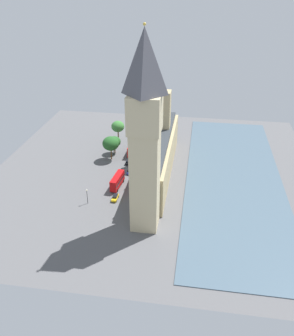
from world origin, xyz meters
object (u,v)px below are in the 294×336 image
object	(u,v)px
clock_tower	(145,135)
car_blue_midblock	(130,171)
car_white_kerbside	(134,144)
double_decker_bus_trailing	(132,149)
plane_tree_leading	(114,142)
pedestrian_opposite_hall	(138,176)
double_decker_bus_corner	(117,181)
parliament_building	(159,153)
pedestrian_far_end	(137,178)
street_lamp_slot_12	(113,146)
street_lamp_slot_11	(87,194)
car_black_near_tower	(128,162)
plane_tree_slot_10	(111,144)
car_yellow_cab_under_trees	(115,197)
plane_tree_by_river_gate	(118,127)

from	to	relation	value
clock_tower	car_blue_midblock	xyz separation A→B (m)	(11.53, -32.66, -31.09)
car_white_kerbside	double_decker_bus_trailing	bearing A→B (deg)	-80.73
clock_tower	plane_tree_leading	distance (m)	60.56
car_white_kerbside	pedestrian_opposite_hall	world-z (taller)	car_white_kerbside
car_blue_midblock	double_decker_bus_corner	distance (m)	11.37
parliament_building	pedestrian_far_end	distance (m)	14.00
double_decker_bus_corner	double_decker_bus_trailing	bearing A→B (deg)	-84.90
clock_tower	street_lamp_slot_12	xyz separation A→B (m)	(22.13, -47.92, -27.31)
street_lamp_slot_11	street_lamp_slot_12	bearing A→B (deg)	-90.11
plane_tree_leading	street_lamp_slot_11	size ratio (longest dim) A/B	1.41
pedestrian_far_end	pedestrian_opposite_hall	bearing A→B (deg)	-162.34
clock_tower	double_decker_bus_corner	xyz separation A→B (m)	(14.25, -21.76, -29.34)
double_decker_bus_trailing	plane_tree_leading	bearing A→B (deg)	4.41
parliament_building	double_decker_bus_corner	bearing A→B (deg)	45.32
double_decker_bus_corner	pedestrian_far_end	bearing A→B (deg)	-131.02
car_black_near_tower	plane_tree_slot_10	bearing A→B (deg)	164.50
plane_tree_leading	clock_tower	bearing A→B (deg)	113.76
parliament_building	pedestrian_opposite_hall	bearing A→B (deg)	39.61
street_lamp_slot_11	plane_tree_slot_10	bearing A→B (deg)	-90.20
car_white_kerbside	double_decker_bus_trailing	world-z (taller)	double_decker_bus_trailing
car_white_kerbside	plane_tree_leading	bearing A→B (deg)	-126.69
clock_tower	car_blue_midblock	world-z (taller)	clock_tower
parliament_building	plane_tree_slot_10	world-z (taller)	parliament_building
clock_tower	plane_tree_slot_10	bearing A→B (deg)	-63.26
car_black_near_tower	car_yellow_cab_under_trees	bearing A→B (deg)	-84.03
plane_tree_by_river_gate	car_yellow_cab_under_trees	bearing A→B (deg)	101.63
car_white_kerbside	street_lamp_slot_12	size ratio (longest dim) A/B	0.71
plane_tree_leading	car_blue_midblock	bearing A→B (deg)	121.19
clock_tower	car_black_near_tower	xyz separation A→B (m)	(13.86, -40.85, -31.09)
clock_tower	street_lamp_slot_12	world-z (taller)	clock_tower
double_decker_bus_trailing	pedestrian_opposite_hall	bearing A→B (deg)	108.01
parliament_building	clock_tower	xyz separation A→B (m)	(0.06, 36.23, 23.45)
double_decker_bus_corner	plane_tree_by_river_gate	size ratio (longest dim) A/B	1.09
car_white_kerbside	plane_tree_leading	size ratio (longest dim) A/B	0.59
car_blue_midblock	pedestrian_opposite_hall	distance (m)	4.74
plane_tree_by_river_gate	plane_tree_leading	xyz separation A→B (m)	(-1.66, 14.28, -1.46)
clock_tower	plane_tree_slot_10	xyz separation A→B (m)	(22.08, -43.83, -24.44)
car_white_kerbside	car_black_near_tower	size ratio (longest dim) A/B	1.01
double_decker_bus_corner	car_yellow_cab_under_trees	size ratio (longest dim) A/B	2.33
plane_tree_slot_10	plane_tree_by_river_gate	bearing A→B (deg)	-85.62
car_blue_midblock	car_yellow_cab_under_trees	size ratio (longest dim) A/B	0.94
street_lamp_slot_12	pedestrian_far_end	bearing A→B (deg)	125.27
car_white_kerbside	plane_tree_slot_10	world-z (taller)	plane_tree_slot_10
plane_tree_by_river_gate	street_lamp_slot_12	size ratio (longest dim) A/B	1.46
street_lamp_slot_12	plane_tree_slot_10	bearing A→B (deg)	90.67
double_decker_bus_trailing	double_decker_bus_corner	world-z (taller)	same
pedestrian_far_end	car_yellow_cab_under_trees	bearing A→B (deg)	-1.37
plane_tree_by_river_gate	pedestrian_opposite_hall	bearing A→B (deg)	114.57
pedestrian_far_end	pedestrian_opposite_hall	world-z (taller)	pedestrian_far_end
parliament_building	pedestrian_opposite_hall	distance (m)	12.93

